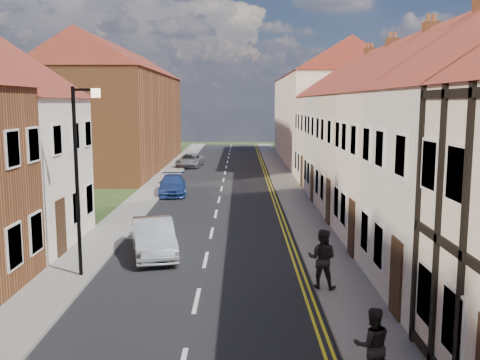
{
  "coord_description": "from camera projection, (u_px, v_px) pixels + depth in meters",
  "views": [
    {
      "loc": [
        1.26,
        3.37,
        5.63
      ],
      "look_at": [
        1.23,
        28.57,
        1.97
      ],
      "focal_mm": 40.0,
      "sensor_mm": 36.0,
      "label": 1
    }
  ],
  "objects": [
    {
      "name": "car_mid",
      "position": [
        153.0,
        238.0,
        19.76
      ],
      "size": [
        2.36,
        4.34,
        1.36
      ],
      "primitive_type": "imported",
      "rotation": [
        0.0,
        0.0,
        0.24
      ],
      "color": "#BABEC2",
      "rests_on": "ground"
    },
    {
      "name": "block_right_far",
      "position": [
        325.0,
        106.0,
        51.13
      ],
      "size": [
        8.3,
        24.2,
        10.5
      ],
      "color": "white",
      "rests_on": "ground"
    },
    {
      "name": "car_distant",
      "position": [
        190.0,
        160.0,
        46.87
      ],
      "size": [
        2.34,
        4.39,
        1.17
      ],
      "primitive_type": "imported",
      "rotation": [
        0.0,
        0.0,
        -0.1
      ],
      "color": "#929599",
      "rests_on": "ground"
    },
    {
      "name": "pedestrian_right",
      "position": [
        372.0,
        345.0,
        10.54
      ],
      "size": [
        0.77,
        0.61,
        1.54
      ],
      "primitive_type": "imported",
      "rotation": [
        0.0,
        0.0,
        3.17
      ],
      "color": "black",
      "rests_on": "pavement_right"
    },
    {
      "name": "car_far",
      "position": [
        173.0,
        185.0,
        32.86
      ],
      "size": [
        2.1,
        4.26,
        1.19
      ],
      "primitive_type": "imported",
      "rotation": [
        0.0,
        0.0,
        0.11
      ],
      "color": "navy",
      "rests_on": "ground"
    },
    {
      "name": "cottage_r_pink",
      "position": [
        409.0,
        127.0,
        25.41
      ],
      "size": [
        8.3,
        6.0,
        9.0
      ],
      "color": "beige",
      "rests_on": "ground"
    },
    {
      "name": "block_left_far",
      "position": [
        119.0,
        106.0,
        46.2
      ],
      "size": [
        8.3,
        24.2,
        10.5
      ],
      "color": "brown",
      "rests_on": "ground"
    },
    {
      "name": "cottage_r_white_far",
      "position": [
        380.0,
        123.0,
        30.76
      ],
      "size": [
        8.3,
        5.2,
        9.0
      ],
      "color": "white",
      "rests_on": "ground"
    },
    {
      "name": "cottage_r_cream_far",
      "position": [
        359.0,
        120.0,
        36.1
      ],
      "size": [
        8.3,
        6.0,
        9.0
      ],
      "color": "white",
      "rests_on": "ground"
    },
    {
      "name": "pavement_right",
      "position": [
        302.0,
        213.0,
        27.15
      ],
      "size": [
        1.8,
        90.0,
        0.12
      ],
      "primitive_type": "cube",
      "color": "#A39C94",
      "rests_on": "ground"
    },
    {
      "name": "pavement_left",
      "position": [
        129.0,
        213.0,
        27.16
      ],
      "size": [
        1.8,
        90.0,
        0.12
      ],
      "primitive_type": "cube",
      "color": "#A39C94",
      "rests_on": "ground"
    },
    {
      "name": "pedestrian_right_b",
      "position": [
        322.0,
        258.0,
        15.94
      ],
      "size": [
        1.05,
        0.93,
        1.79
      ],
      "primitive_type": "imported",
      "rotation": [
        0.0,
        0.0,
        2.8
      ],
      "color": "black",
      "rests_on": "pavement_right"
    },
    {
      "name": "lamppost",
      "position": [
        79.0,
        170.0,
        16.76
      ],
      "size": [
        0.88,
        0.15,
        6.0
      ],
      "color": "black",
      "rests_on": "pavement_left"
    },
    {
      "name": "cottage_r_cream_mid",
      "position": [
        454.0,
        133.0,
        20.07
      ],
      "size": [
        8.3,
        5.2,
        9.0
      ],
      "color": "white",
      "rests_on": "ground"
    },
    {
      "name": "road",
      "position": [
        216.0,
        214.0,
        27.16
      ],
      "size": [
        7.0,
        90.0,
        0.02
      ],
      "primitive_type": "cube",
      "color": "black",
      "rests_on": "ground"
    }
  ]
}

